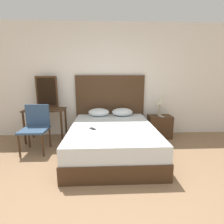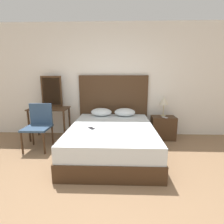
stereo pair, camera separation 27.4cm
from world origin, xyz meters
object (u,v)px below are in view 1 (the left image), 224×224
at_px(phone_on_bed, 93,129).
at_px(vanity_desk, 45,115).
at_px(chair, 36,125).
at_px(bed, 112,139).
at_px(phone_on_nightstand, 161,116).
at_px(nightstand, 160,127).
at_px(table_lamp, 160,100).

bearing_deg(phone_on_bed, vanity_desk, 141.37).
height_order(vanity_desk, chair, chair).
relative_size(bed, phone_on_nightstand, 12.73).
distance_m(bed, chair, 1.54).
distance_m(bed, nightstand, 1.43).
distance_m(vanity_desk, chair, 0.54).
bearing_deg(nightstand, chair, -167.41).
bearing_deg(phone_on_nightstand, bed, -149.18).
height_order(bed, phone_on_nightstand, phone_on_nightstand).
distance_m(nightstand, table_lamp, 0.63).
bearing_deg(chair, phone_on_nightstand, 10.79).
height_order(phone_on_nightstand, chair, chair).
distance_m(phone_on_bed, phone_on_nightstand, 1.78).
distance_m(phone_on_nightstand, chair, 2.74).
bearing_deg(table_lamp, vanity_desk, -176.96).
height_order(bed, nightstand, nightstand).
height_order(bed, chair, chair).
height_order(bed, vanity_desk, vanity_desk).
relative_size(table_lamp, chair, 0.51).
height_order(phone_on_bed, chair, chair).
xyz_separation_m(nightstand, vanity_desk, (-2.67, -0.07, 0.34)).
bearing_deg(phone_on_nightstand, table_lamp, 88.71).
bearing_deg(bed, phone_on_bed, -154.55).
bearing_deg(phone_on_nightstand, phone_on_bed, -150.39).
relative_size(table_lamp, phone_on_nightstand, 2.84).
height_order(nightstand, table_lamp, table_lamp).
bearing_deg(vanity_desk, nightstand, 1.52).
xyz_separation_m(bed, table_lamp, (1.19, 0.87, 0.63)).
relative_size(bed, phone_on_bed, 13.01).
height_order(bed, phone_on_bed, phone_on_bed).
relative_size(table_lamp, vanity_desk, 0.53).
xyz_separation_m(phone_on_nightstand, chair, (-2.69, -0.51, -0.02)).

